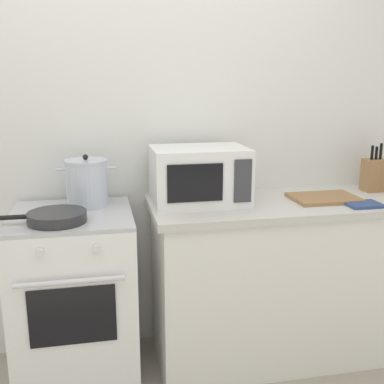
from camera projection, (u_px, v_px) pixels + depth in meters
The scene contains 10 objects.
back_wall at pixel (185, 135), 2.71m from camera, with size 4.40×0.10×2.50m, color silver.
lower_cabinet_right at pixel (299, 280), 2.69m from camera, with size 1.64×0.56×0.88m, color white.
countertop_right at pixel (304, 203), 2.58m from camera, with size 1.70×0.60×0.04m, color beige.
stove at pixel (76, 299), 2.42m from camera, with size 0.60×0.64×0.92m.
stock_pot at pixel (87, 183), 2.43m from camera, with size 0.30×0.22×0.27m.
frying_pan at pixel (56, 217), 2.16m from camera, with size 0.47×0.27×0.05m.
microwave at pixel (199, 175), 2.48m from camera, with size 0.50×0.37×0.30m.
cutting_board at pixel (324, 198), 2.57m from camera, with size 0.36×0.26×0.02m, color #997047.
knife_block at pixel (374, 175), 2.76m from camera, with size 0.13×0.10×0.28m.
oven_mitt at pixel (363, 204), 2.45m from camera, with size 0.18×0.14×0.02m, color #33477A.
Camera 1 is at (-0.20, -1.70, 1.57)m, focal length 43.64 mm.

